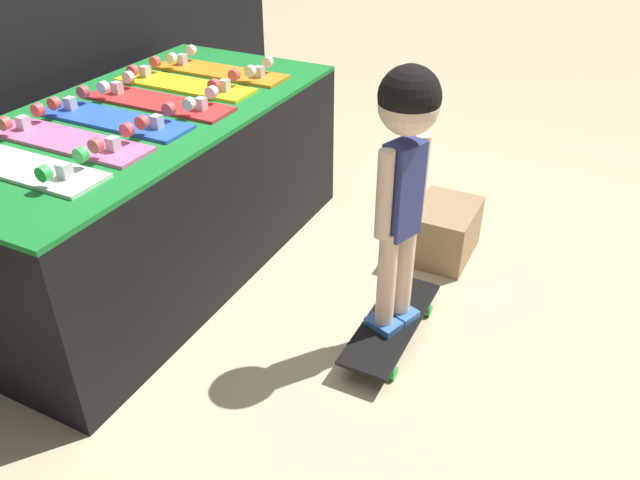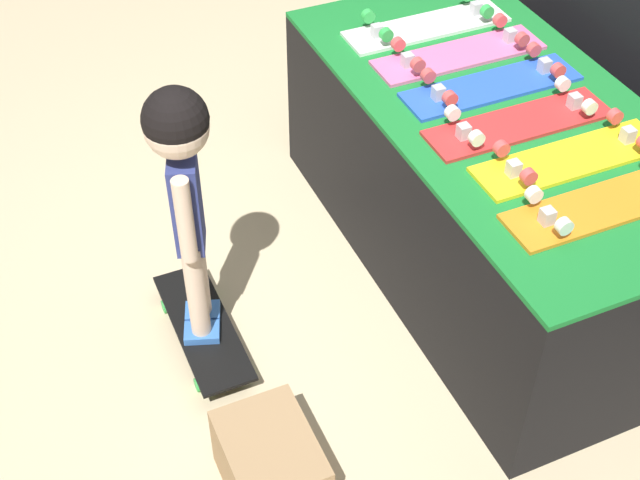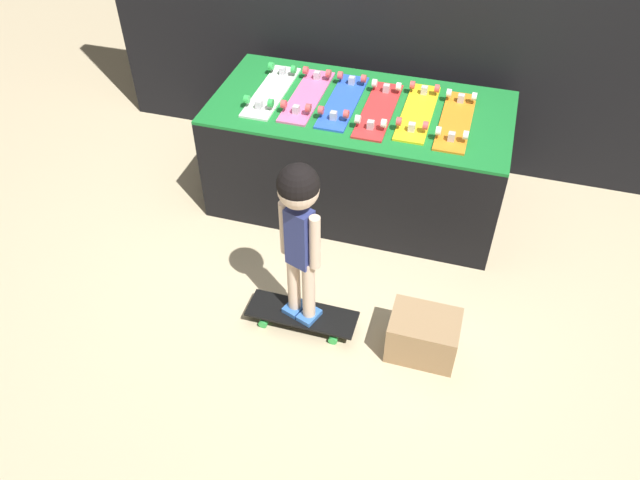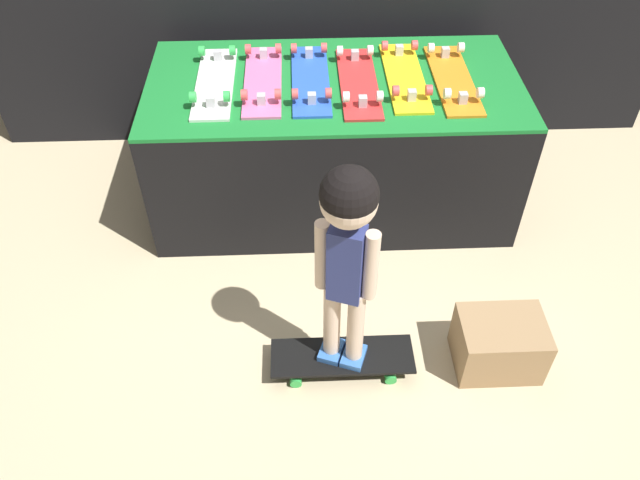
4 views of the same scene
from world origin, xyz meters
TOP-DOWN VIEW (x-y plane):
  - ground_plane at (0.00, 0.00)m, footprint 16.00×16.00m
  - display_rack at (0.00, 0.54)m, footprint 1.93×0.96m
  - skateboard_white_on_rack at (-0.61, 0.54)m, footprint 0.19×0.70m
  - skateboard_pink_on_rack at (-0.36, 0.55)m, footprint 0.19×0.70m
  - skateboard_blue_on_rack at (-0.12, 0.54)m, footprint 0.19×0.70m
  - skateboard_red_on_rack at (0.12, 0.51)m, footprint 0.19×0.70m
  - skateboard_yellow_on_rack at (0.36, 0.55)m, footprint 0.19×0.70m
  - skateboard_orange_on_rack at (0.61, 0.52)m, footprint 0.19×0.70m
  - skateboard_on_floor at (-0.02, -0.68)m, footprint 0.64×0.21m
  - child at (-0.02, -0.68)m, footprint 0.24×0.21m
  - storage_box at (0.68, -0.68)m, footprint 0.38×0.28m

SIDE VIEW (x-z plane):
  - ground_plane at x=0.00m, z-range 0.00..0.00m
  - skateboard_on_floor at x=-0.02m, z-range 0.03..0.12m
  - storage_box at x=0.68m, z-range 0.00..0.27m
  - display_rack at x=0.00m, z-range 0.00..0.76m
  - skateboard_white_on_rack at x=-0.61m, z-range 0.74..0.83m
  - skateboard_pink_on_rack at x=-0.36m, z-range 0.74..0.83m
  - skateboard_blue_on_rack at x=-0.12m, z-range 0.74..0.83m
  - skateboard_red_on_rack at x=0.12m, z-range 0.74..0.83m
  - skateboard_yellow_on_rack at x=0.36m, z-range 0.74..0.83m
  - skateboard_orange_on_rack at x=0.61m, z-range 0.74..0.83m
  - child at x=-0.02m, z-range 0.30..1.34m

